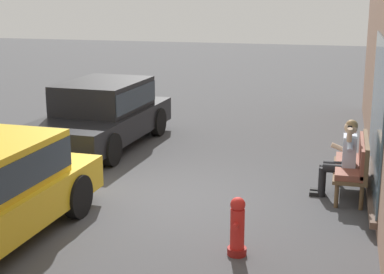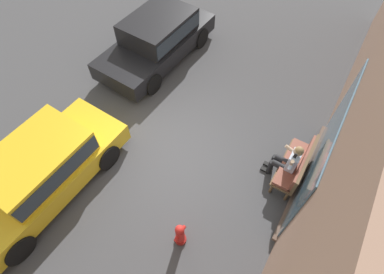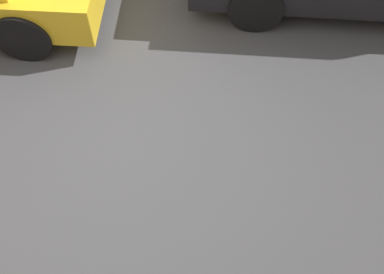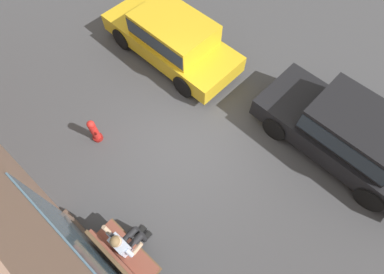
{
  "view_description": "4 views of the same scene",
  "coord_description": "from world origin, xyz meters",
  "px_view_note": "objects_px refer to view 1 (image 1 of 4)",
  "views": [
    {
      "loc": [
        8.92,
        2.6,
        3.43
      ],
      "look_at": [
        -0.08,
        0.27,
        1.11
      ],
      "focal_mm": 55.0,
      "sensor_mm": 36.0,
      "label": 1
    },
    {
      "loc": [
        3.31,
        2.6,
        6.83
      ],
      "look_at": [
        -0.17,
        0.48,
        1.02
      ],
      "focal_mm": 28.0,
      "sensor_mm": 36.0,
      "label": 2
    },
    {
      "loc": [
        -0.99,
        2.6,
        4.44
      ],
      "look_at": [
        -0.93,
        0.54,
        1.11
      ],
      "focal_mm": 45.0,
      "sensor_mm": 36.0,
      "label": 3
    },
    {
      "loc": [
        -2.67,
        2.6,
        6.98
      ],
      "look_at": [
        -0.36,
        0.0,
        0.78
      ],
      "focal_mm": 28.0,
      "sensor_mm": 36.0,
      "label": 4
    }
  ],
  "objects_px": {
    "parked_car_near": "(102,111)",
    "fire_hydrant": "(237,227)",
    "person_on_phone": "(343,156)",
    "bench": "(356,163)"
  },
  "relations": [
    {
      "from": "bench",
      "to": "parked_car_near",
      "type": "bearing_deg",
      "value": -110.44
    },
    {
      "from": "bench",
      "to": "parked_car_near",
      "type": "relative_size",
      "value": 0.35
    },
    {
      "from": "person_on_phone",
      "to": "bench",
      "type": "bearing_deg",
      "value": 115.8
    },
    {
      "from": "parked_car_near",
      "to": "fire_hydrant",
      "type": "distance_m",
      "value": 6.29
    },
    {
      "from": "person_on_phone",
      "to": "parked_car_near",
      "type": "height_order",
      "value": "parked_car_near"
    },
    {
      "from": "person_on_phone",
      "to": "fire_hydrant",
      "type": "distance_m",
      "value": 3.03
    },
    {
      "from": "person_on_phone",
      "to": "parked_car_near",
      "type": "distance_m",
      "value": 5.69
    },
    {
      "from": "bench",
      "to": "person_on_phone",
      "type": "relative_size",
      "value": 1.12
    },
    {
      "from": "person_on_phone",
      "to": "parked_car_near",
      "type": "xyz_separation_m",
      "value": [
        -2.16,
        -5.27,
        0.09
      ]
    },
    {
      "from": "parked_car_near",
      "to": "fire_hydrant",
      "type": "height_order",
      "value": "parked_car_near"
    }
  ]
}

